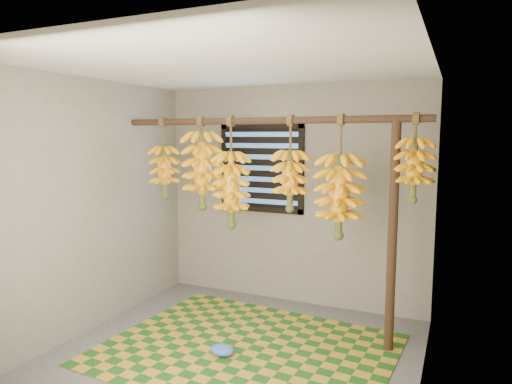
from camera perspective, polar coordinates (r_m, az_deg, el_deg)
The scene contains 16 objects.
floor at distance 4.09m, azimuth -3.36°, elevation -20.10°, with size 3.00×3.00×0.01m, color #4F4F4F.
ceiling at distance 3.68m, azimuth -3.64°, elevation 15.52°, with size 3.00×3.00×0.01m, color silver.
wall_back at distance 5.07m, azimuth 4.43°, elevation -0.47°, with size 3.00×0.01×2.40m, color gray.
wall_left at distance 4.59m, azimuth -20.39°, elevation -1.68°, with size 0.01×3.00×2.40m, color gray.
wall_right at distance 3.30m, azimuth 20.46°, elevation -4.98°, with size 0.01×3.00×2.40m, color gray.
window at distance 5.14m, azimuth 0.67°, elevation 3.01°, with size 1.00×0.04×1.00m.
hanging_pole at distance 4.28m, azimuth 0.83°, elevation 8.90°, with size 0.06×0.06×3.00m, color #3B2619.
support_post at distance 4.05m, azimuth 16.68°, elevation -5.54°, with size 0.08×0.08×2.00m, color #3B2619.
woven_mat at distance 4.21m, azimuth -1.18°, elevation -19.10°, with size 2.41×1.93×0.01m, color #1E5619.
plastic_bag at distance 4.10m, azimuth -4.25°, elevation -19.10°, with size 0.22×0.16×0.09m, color #3D6AE5.
banana_bunch_a at distance 4.84m, azimuth -11.37°, elevation 2.49°, with size 0.30×0.30×0.84m.
banana_bunch_b at distance 4.59m, azimuth -6.74°, elevation 2.73°, with size 0.38×0.38×0.91m.
banana_bunch_c at distance 4.45m, azimuth -3.10°, elevation 0.29°, with size 0.33×0.33×1.08m.
banana_bunch_d at distance 4.19m, azimuth 4.28°, elevation 1.45°, with size 0.33×0.33×0.88m.
banana_bunch_e at distance 4.07m, azimuth 10.38°, elevation -0.52°, with size 0.40×0.40×1.09m.
banana_bunch_f at distance 3.95m, azimuth 19.14°, elevation 2.66°, with size 0.31×0.31×0.73m.
Camera 1 is at (1.69, -3.22, 1.86)m, focal length 32.00 mm.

